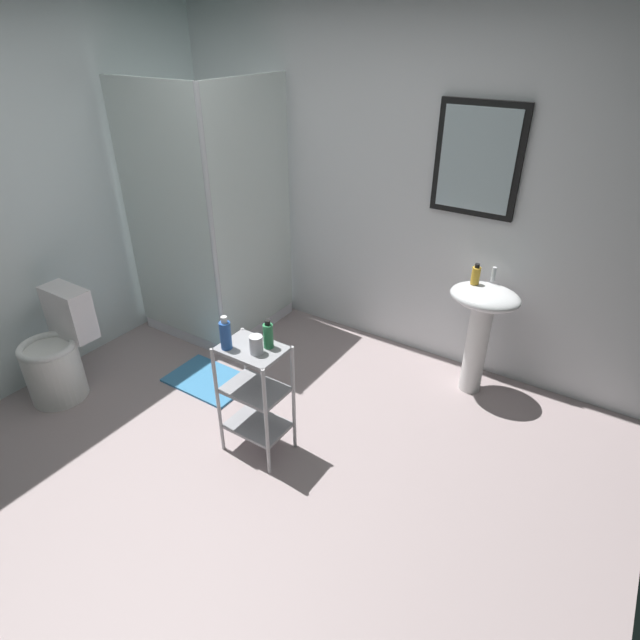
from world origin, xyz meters
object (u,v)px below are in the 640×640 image
at_px(shower_stall, 218,278).
at_px(pedestal_sink, 481,319).
at_px(hand_soap_bottle, 476,275).
at_px(shampoo_bottle_blue, 226,335).
at_px(body_wash_bottle_green, 268,335).
at_px(rinse_cup, 256,345).
at_px(storage_cart, 255,392).
at_px(bath_mat, 209,380).
at_px(toilet, 58,355).

height_order(shower_stall, pedestal_sink, shower_stall).
relative_size(hand_soap_bottle, shampoo_bottle_blue, 0.71).
xyz_separation_m(body_wash_bottle_green, rinse_cup, (-0.02, -0.08, -0.02)).
height_order(pedestal_sink, storage_cart, pedestal_sink).
distance_m(shower_stall, bath_mat, 0.92).
xyz_separation_m(shower_stall, rinse_cup, (1.26, -1.01, 0.33)).
xyz_separation_m(body_wash_bottle_green, bath_mat, (-0.82, 0.28, -0.81)).
height_order(storage_cart, bath_mat, storage_cart).
xyz_separation_m(pedestal_sink, toilet, (-2.40, -1.61, -0.26)).
bearing_deg(rinse_cup, shampoo_bottle_blue, -162.93).
bearing_deg(body_wash_bottle_green, rinse_cup, -102.74).
height_order(pedestal_sink, bath_mat, pedestal_sink).
bearing_deg(pedestal_sink, hand_soap_bottle, 168.80).
bearing_deg(hand_soap_bottle, pedestal_sink, -11.20).
relative_size(shower_stall, rinse_cup, 18.99).
relative_size(storage_cart, bath_mat, 1.23).
xyz_separation_m(pedestal_sink, body_wash_bottle_green, (-0.82, -1.25, 0.24)).
bearing_deg(shampoo_bottle_blue, toilet, -170.52).
bearing_deg(rinse_cup, toilet, -169.67).
height_order(pedestal_sink, hand_soap_bottle, hand_soap_bottle).
height_order(pedestal_sink, rinse_cup, rinse_cup).
height_order(shower_stall, storage_cart, shower_stall).
xyz_separation_m(hand_soap_bottle, shampoo_bottle_blue, (-0.92, -1.40, -0.04)).
distance_m(pedestal_sink, hand_soap_bottle, 0.31).
distance_m(hand_soap_bottle, rinse_cup, 1.54).
relative_size(shower_stall, pedestal_sink, 2.47).
bearing_deg(hand_soap_bottle, bath_mat, -147.60).
bearing_deg(rinse_cup, storage_cart, 156.30).
relative_size(shampoo_bottle_blue, bath_mat, 0.33).
xyz_separation_m(storage_cart, bath_mat, (-0.75, 0.33, -0.43)).
height_order(storage_cart, body_wash_bottle_green, body_wash_bottle_green).
bearing_deg(shower_stall, storage_cart, -39.35).
bearing_deg(toilet, rinse_cup, 10.33).
distance_m(shower_stall, hand_soap_bottle, 2.08).
relative_size(pedestal_sink, rinse_cup, 7.69).
relative_size(shower_stall, toilet, 2.63).
distance_m(rinse_cup, bath_mat, 1.18).
bearing_deg(rinse_cup, shower_stall, 141.22).
height_order(hand_soap_bottle, body_wash_bottle_green, hand_soap_bottle).
xyz_separation_m(shower_stall, shampoo_bottle_blue, (1.09, -1.07, 0.36)).
distance_m(body_wash_bottle_green, shampoo_bottle_blue, 0.23).
relative_size(pedestal_sink, storage_cart, 1.09).
bearing_deg(hand_soap_bottle, rinse_cup, -119.17).
height_order(hand_soap_bottle, rinse_cup, hand_soap_bottle).
bearing_deg(shower_stall, bath_mat, -55.07).
height_order(toilet, storage_cart, toilet).
bearing_deg(storage_cart, rinse_cup, -23.70).
height_order(body_wash_bottle_green, rinse_cup, body_wash_bottle_green).
height_order(shower_stall, bath_mat, shower_stall).
distance_m(shower_stall, toilet, 1.34).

